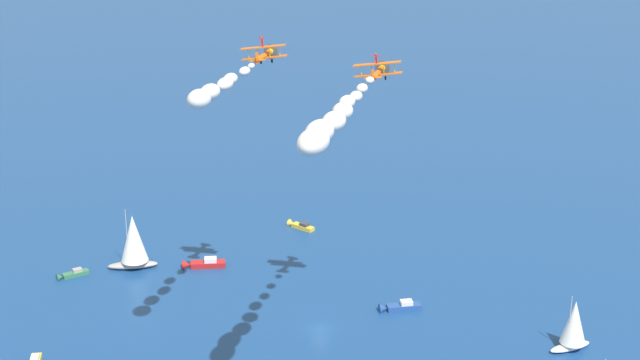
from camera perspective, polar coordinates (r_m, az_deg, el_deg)
ground_plane at (r=162.84m, az=0.02°, el=-8.70°), size 2000.00×2000.00×0.00m
motorboat_near_centre at (r=201.33m, az=-1.20°, el=-2.69°), size 6.16×4.45×1.80m
sailboat_far_port at (r=184.86m, az=-10.85°, el=-3.54°), size 6.12×9.60×11.93m
motorboat_inshore at (r=185.28m, az=-6.91°, el=-4.89°), size 4.28×8.29×2.33m
sailboat_offshore at (r=160.04m, az=14.61°, el=-8.19°), size 4.21×7.45×9.52m
motorboat_trailing at (r=169.05m, az=4.59°, el=-7.40°), size 3.33×7.47×2.10m
motorboat_ahead at (r=185.97m, az=-14.33°, el=-5.37°), size 2.44×6.06×1.71m
biplane_lead at (r=149.34m, az=-3.28°, el=7.32°), size 6.82×6.64×3.66m
wingwalker_lead at (r=148.99m, az=-3.42°, el=8.14°), size 0.63×0.78×1.78m
smoke_trail_lead at (r=130.37m, az=-6.22°, el=5.26°), size 19.74×15.61×2.98m
biplane_wingman at (r=144.32m, az=3.40°, el=6.34°), size 6.82×6.64×3.66m
wingwalker_wingman at (r=143.91m, az=3.29°, el=7.17°), size 0.98×1.24×1.53m
smoke_trail_wingman at (r=118.08m, az=0.41°, el=3.15°), size 27.37×21.96×3.60m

